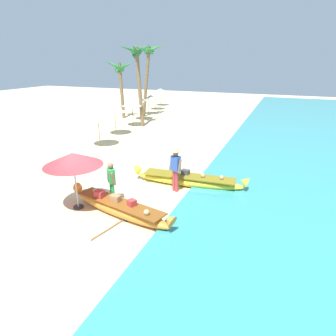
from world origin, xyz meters
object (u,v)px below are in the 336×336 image
object	(u,v)px
paddle	(115,225)
boat_orange_foreground	(120,208)
boat_yellow_midground	(189,180)
patio_umbrella_large	(73,159)
person_tourist_customer	(112,180)
person_vendor_hatted	(176,167)
palm_tree_mid_cluster	(137,61)
palm_tree_tall_inland	(120,71)
palm_tree_leaning_seaward	(148,59)

from	to	relation	value
paddle	boat_orange_foreground	bearing A→B (deg)	107.14
boat_yellow_midground	patio_umbrella_large	xyz separation A→B (m)	(-3.03, -3.35, 1.57)
boat_yellow_midground	person_tourist_customer	world-z (taller)	person_tourist_customer
person_vendor_hatted	paddle	size ratio (longest dim) A/B	1.16
person_vendor_hatted	palm_tree_mid_cluster	distance (m)	13.20
person_vendor_hatted	palm_tree_tall_inland	xyz separation A→B (m)	(-10.03, 12.96, 2.97)
palm_tree_mid_cluster	boat_yellow_midground	bearing A→B (deg)	-52.87
boat_orange_foreground	palm_tree_tall_inland	world-z (taller)	palm_tree_tall_inland
person_tourist_customer	palm_tree_leaning_seaward	size ratio (longest dim) A/B	0.25
paddle	boat_yellow_midground	bearing A→B (deg)	73.13
person_tourist_customer	patio_umbrella_large	xyz separation A→B (m)	(-0.92, -0.81, 0.94)
boat_yellow_midground	person_vendor_hatted	distance (m)	1.12
person_tourist_customer	patio_umbrella_large	world-z (taller)	patio_umbrella_large
palm_tree_leaning_seaward	boat_yellow_midground	bearing A→B (deg)	-58.73
boat_orange_foreground	paddle	bearing A→B (deg)	-72.86
boat_yellow_midground	person_vendor_hatted	bearing A→B (deg)	-115.31
boat_orange_foreground	person_vendor_hatted	bearing A→B (deg)	67.38
boat_orange_foreground	person_vendor_hatted	world-z (taller)	person_vendor_hatted
person_vendor_hatted	palm_tree_mid_cluster	xyz separation A→B (m)	(-7.05, 10.48, 3.81)
boat_yellow_midground	paddle	bearing A→B (deg)	-106.87
person_tourist_customer	palm_tree_leaning_seaward	bearing A→B (deg)	110.98
patio_umbrella_large	palm_tree_leaning_seaward	bearing A→B (deg)	107.28
palm_tree_tall_inland	palm_tree_leaning_seaward	world-z (taller)	palm_tree_leaning_seaward
person_tourist_customer	palm_tree_mid_cluster	xyz separation A→B (m)	(-5.29, 12.30, 3.97)
palm_tree_tall_inland	paddle	xyz separation A→B (m)	(9.18, -16.15, -3.98)
person_tourist_customer	palm_tree_leaning_seaward	distance (m)	17.94
person_vendor_hatted	patio_umbrella_large	xyz separation A→B (m)	(-2.69, -2.63, 0.78)
person_vendor_hatted	palm_tree_leaning_seaward	xyz separation A→B (m)	(-8.02, 14.47, 4.00)
person_tourist_customer	person_vendor_hatted	bearing A→B (deg)	45.82
paddle	patio_umbrella_large	bearing A→B (deg)	163.19
person_vendor_hatted	paddle	distance (m)	3.46
palm_tree_leaning_seaward	patio_umbrella_large	bearing A→B (deg)	-72.72
patio_umbrella_large	palm_tree_leaning_seaward	world-z (taller)	palm_tree_leaning_seaward
boat_yellow_midground	boat_orange_foreground	bearing A→B (deg)	-113.22
boat_orange_foreground	boat_yellow_midground	world-z (taller)	boat_orange_foreground
boat_orange_foreground	patio_umbrella_large	world-z (taller)	patio_umbrella_large
boat_orange_foreground	palm_tree_mid_cluster	size ratio (longest dim) A/B	0.72
palm_tree_tall_inland	patio_umbrella_large	bearing A→B (deg)	-64.81
boat_yellow_midground	paddle	xyz separation A→B (m)	(-1.19, -3.91, -0.22)
patio_umbrella_large	palm_tree_mid_cluster	bearing A→B (deg)	108.39
boat_orange_foreground	palm_tree_tall_inland	bearing A→B (deg)	120.10
person_tourist_customer	boat_yellow_midground	bearing A→B (deg)	50.27
person_vendor_hatted	palm_tree_mid_cluster	bearing A→B (deg)	123.95
patio_umbrella_large	paddle	size ratio (longest dim) A/B	1.32
paddle	palm_tree_mid_cluster	bearing A→B (deg)	114.42
boat_yellow_midground	person_tourist_customer	size ratio (longest dim) A/B	3.11
boat_yellow_midground	paddle	world-z (taller)	boat_yellow_midground
person_tourist_customer	palm_tree_leaning_seaward	world-z (taller)	palm_tree_leaning_seaward
boat_yellow_midground	palm_tree_mid_cluster	world-z (taller)	palm_tree_mid_cluster
patio_umbrella_large	palm_tree_tall_inland	size ratio (longest dim) A/B	0.41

